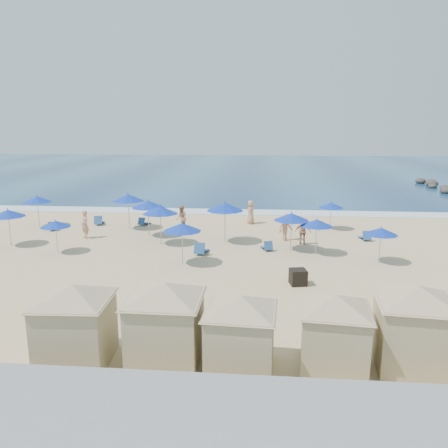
{
  "coord_description": "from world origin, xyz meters",
  "views": [
    {
      "loc": [
        2.76,
        -22.03,
        7.33
      ],
      "look_at": [
        0.56,
        3.0,
        1.74
      ],
      "focal_mm": 35.0,
      "sensor_mm": 36.0,
      "label": 1
    }
  ],
  "objects": [
    {
      "name": "beach_chair_5",
      "position": [
        9.66,
        6.72,
        0.24
      ],
      "size": [
        0.65,
        1.29,
        0.69
      ],
      "color": "#254D87",
      "rests_on": "ground"
    },
    {
      "name": "beachgoer_1",
      "position": [
        -2.96,
        8.21,
        0.94
      ],
      "size": [
        0.99,
        1.11,
        1.87
      ],
      "primitive_type": "imported",
      "rotation": [
        0.0,
        0.0,
        5.08
      ],
      "color": "tan",
      "rests_on": "ground"
    },
    {
      "name": "beach_chair_0",
      "position": [
        -12.37,
        7.65,
        0.24
      ],
      "size": [
        1.02,
        1.38,
        0.69
      ],
      "color": "#254D87",
      "rests_on": "ground"
    },
    {
      "name": "cabana_4",
      "position": [
        7.49,
        -9.2,
        1.69
      ],
      "size": [
        4.68,
        4.68,
        2.95
      ],
      "color": "tan",
      "rests_on": "ground"
    },
    {
      "name": "umbrella_11",
      "position": [
        9.26,
        1.68,
        1.8
      ],
      "size": [
        1.82,
        1.82,
        2.08
      ],
      "color": "#A5A8AD",
      "rests_on": "ground"
    },
    {
      "name": "beach_chair_2",
      "position": [
        -6.2,
        9.84,
        0.23
      ],
      "size": [
        0.83,
        1.29,
        0.66
      ],
      "color": "#254D87",
      "rests_on": "ground"
    },
    {
      "name": "umbrella_8",
      "position": [
        5.97,
        3.11,
        1.89
      ],
      "size": [
        1.92,
        1.92,
        2.18
      ],
      "color": "#A5A8AD",
      "rests_on": "ground"
    },
    {
      "name": "ocean",
      "position": [
        0.0,
        55.0,
        0.03
      ],
      "size": [
        160.0,
        80.0,
        0.06
      ],
      "primitive_type": "cube",
      "color": "navy",
      "rests_on": "ground"
    },
    {
      "name": "trash_bin",
      "position": [
        4.55,
        -2.14,
        0.37
      ],
      "size": [
        0.88,
        0.88,
        0.74
      ],
      "primitive_type": "cube",
      "rotation": [
        0.0,
        0.0,
        0.2
      ],
      "color": "black",
      "rests_on": "ground"
    },
    {
      "name": "beach_chair_4",
      "position": [
        3.13,
        3.72,
        0.22
      ],
      "size": [
        0.8,
        1.25,
        0.64
      ],
      "color": "#254D87",
      "rests_on": "ground"
    },
    {
      "name": "ground",
      "position": [
        0.0,
        0.0,
        0.0
      ],
      "size": [
        160.0,
        160.0,
        0.0
      ],
      "primitive_type": "plane",
      "color": "#D4B786",
      "rests_on": "ground"
    },
    {
      "name": "beachgoer_3",
      "position": [
        4.36,
        6.16,
        0.91
      ],
      "size": [
        1.32,
        1.28,
        1.81
      ],
      "primitive_type": "imported",
      "rotation": [
        0.0,
        0.0,
        0.72
      ],
      "color": "tan",
      "rests_on": "ground"
    },
    {
      "name": "umbrella_9",
      "position": [
        7.78,
        9.68,
        1.8
      ],
      "size": [
        1.82,
        1.82,
        2.07
      ],
      "color": "#A5A8AD",
      "rests_on": "ground"
    },
    {
      "name": "umbrella_5",
      "position": [
        -3.6,
        4.51,
        2.23
      ],
      "size": [
        2.26,
        2.26,
        2.58
      ],
      "color": "#A5A8AD",
      "rests_on": "ground"
    },
    {
      "name": "cabana_3",
      "position": [
        5.04,
        -9.5,
        1.53
      ],
      "size": [
        4.23,
        4.23,
        2.67
      ],
      "color": "tan",
      "rests_on": "ground"
    },
    {
      "name": "beachgoer_4",
      "position": [
        1.93,
        11.12,
        0.91
      ],
      "size": [
        0.69,
        0.96,
        1.82
      ],
      "primitive_type": "imported",
      "rotation": [
        0.0,
        0.0,
        4.59
      ],
      "color": "tan",
      "rests_on": "ground"
    },
    {
      "name": "cabana_1",
      "position": [
        -0.17,
        -9.59,
        1.69
      ],
      "size": [
        4.7,
        4.7,
        2.95
      ],
      "color": "tan",
      "rests_on": "ground"
    },
    {
      "name": "umbrella_1",
      "position": [
        -13.03,
        3.4,
        2.08
      ],
      "size": [
        2.11,
        2.11,
        2.4
      ],
      "color": "#A5A8AD",
      "rests_on": "ground"
    },
    {
      "name": "beach_chair_1",
      "position": [
        -9.68,
        9.75,
        0.26
      ],
      "size": [
        0.87,
        1.45,
        0.75
      ],
      "color": "#254D87",
      "rests_on": "ground"
    },
    {
      "name": "umbrella_6",
      "position": [
        -1.49,
        0.5,
        2.08
      ],
      "size": [
        2.11,
        2.11,
        2.4
      ],
      "color": "#A5A8AD",
      "rests_on": "ground"
    },
    {
      "name": "umbrella_4",
      "position": [
        -4.92,
        6.54,
        2.23
      ],
      "size": [
        2.26,
        2.26,
        2.57
      ],
      "color": "#A5A8AD",
      "rests_on": "ground"
    },
    {
      "name": "umbrella_7",
      "position": [
        0.42,
        5.32,
        2.35
      ],
      "size": [
        2.38,
        2.38,
        2.71
      ],
      "color": "#A5A8AD",
      "rests_on": "ground"
    },
    {
      "name": "cabana_2",
      "position": [
        2.19,
        -9.89,
        1.55
      ],
      "size": [
        4.3,
        4.3,
        2.7
      ],
      "color": "tan",
      "rests_on": "ground"
    },
    {
      "name": "umbrella_3",
      "position": [
        -9.34,
        2.09,
        1.76
      ],
      "size": [
        1.79,
        1.79,
        2.03
      ],
      "color": "#A5A8AD",
      "rests_on": "ground"
    },
    {
      "name": "surf_line",
      "position": [
        0.0,
        15.5,
        0.04
      ],
      "size": [
        160.0,
        2.5,
        0.08
      ],
      "primitive_type": "cube",
      "color": "white",
      "rests_on": "ground"
    },
    {
      "name": "seawall",
      "position": [
        0.0,
        -13.5,
        0.65
      ],
      "size": [
        160.0,
        6.1,
        1.22
      ],
      "color": "gray",
      "rests_on": "ground"
    },
    {
      "name": "umbrella_2",
      "position": [
        -6.94,
        8.61,
        2.31
      ],
      "size": [
        2.34,
        2.34,
        2.67
      ],
      "color": "#A5A8AD",
      "rests_on": "ground"
    },
    {
      "name": "cabana_0",
      "position": [
        -3.0,
        -9.82,
        1.64
      ],
      "size": [
        4.56,
        4.56,
        2.87
      ],
      "color": "tan",
      "rests_on": "ground"
    },
    {
      "name": "beachgoer_0",
      "position": [
        -9.04,
        5.57,
        0.94
      ],
      "size": [
        0.81,
        0.81,
        1.89
      ],
      "primitive_type": "imported",
      "rotation": [
        0.0,
        0.0,
        5.5
      ],
      "color": "tan",
      "rests_on": "ground"
    },
    {
      "name": "beach_chair_3",
      "position": [
        -0.76,
        2.55,
        0.27
      ],
      "size": [
        0.79,
        1.47,
        0.77
      ],
      "color": "#254D87",
      "rests_on": "ground"
    },
    {
      "name": "umbrella_0",
      "position": [
        -13.97,
        8.79,
        2.07
      ],
      "size": [
        2.1,
        2.1,
        2.39
      ],
      "color": "#A5A8AD",
      "rests_on": "ground"
    },
    {
      "name": "beachgoer_2",
      "position": [
        5.4,
        5.27,
        0.83
      ],
      "size": [
        1.04,
        0.58,
        1.67
      ],
      "primitive_type": "imported",
      "rotation": [
        0.0,
        0.0,
        2.95
      ],
      "color": "tan",
      "rests_on": "ground"
    },
    {
      "name": "umbrella_10",
      "position": [
        4.55,
        3.74,
        2.1
      ],
      "size": [
        2.13,
        2.13,
        2.42
      ],
      "color": "#A5A8AD",
      "rests_on": "ground"
    }
  ]
}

